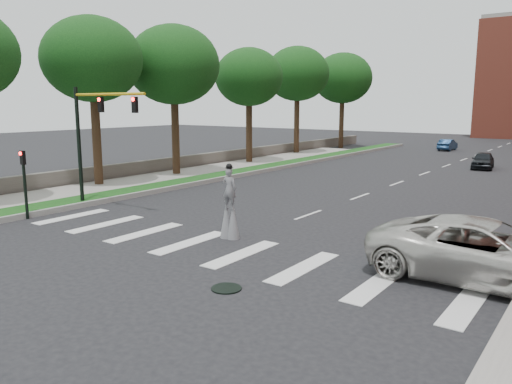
% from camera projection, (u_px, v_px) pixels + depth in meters
% --- Properties ---
extents(ground_plane, '(160.00, 160.00, 0.00)m').
position_uv_depth(ground_plane, '(197.00, 255.00, 17.94)').
color(ground_plane, black).
rests_on(ground_plane, ground).
extents(grass_median, '(2.00, 60.00, 0.25)m').
position_uv_depth(grass_median, '(259.00, 169.00, 40.51)').
color(grass_median, '#124012').
rests_on(grass_median, ground).
extents(median_curb, '(0.20, 60.00, 0.28)m').
position_uv_depth(median_curb, '(270.00, 170.00, 39.90)').
color(median_curb, gray).
rests_on(median_curb, ground).
extents(sidewalk_left, '(4.00, 60.00, 0.18)m').
position_uv_depth(sidewalk_left, '(140.00, 181.00, 34.27)').
color(sidewalk_left, gray).
rests_on(sidewalk_left, ground).
extents(stone_wall, '(0.50, 56.00, 1.10)m').
position_uv_depth(stone_wall, '(223.00, 157.00, 45.20)').
color(stone_wall, '#56514A').
rests_on(stone_wall, ground).
extents(manhole, '(0.90, 0.90, 0.04)m').
position_uv_depth(manhole, '(226.00, 288.00, 14.61)').
color(manhole, black).
rests_on(manhole, ground).
extents(traffic_signal, '(5.30, 0.23, 6.20)m').
position_uv_depth(traffic_signal, '(92.00, 128.00, 25.25)').
color(traffic_signal, black).
rests_on(traffic_signal, ground).
extents(secondary_signal, '(0.25, 0.21, 3.23)m').
position_uv_depth(secondary_signal, '(24.00, 178.00, 23.14)').
color(secondary_signal, black).
rests_on(secondary_signal, ground).
extents(stilt_performer, '(0.84, 0.56, 3.04)m').
position_uv_depth(stilt_performer, '(230.00, 209.00, 19.93)').
color(stilt_performer, black).
rests_on(stilt_performer, ground).
extents(suv_crossing, '(6.92, 3.21, 1.92)m').
position_uv_depth(suv_crossing, '(486.00, 252.00, 14.97)').
color(suv_crossing, beige).
rests_on(suv_crossing, ground).
extents(car_near, '(2.19, 4.27, 1.39)m').
position_uv_depth(car_near, '(483.00, 160.00, 41.51)').
color(car_near, black).
rests_on(car_near, ground).
extents(car_mid, '(1.37, 3.90, 1.28)m').
position_uv_depth(car_mid, '(447.00, 145.00, 57.69)').
color(car_mid, navy).
rests_on(car_mid, ground).
extents(tree_1, '(6.27, 6.27, 10.75)m').
position_uv_depth(tree_1, '(92.00, 60.00, 31.22)').
color(tree_1, black).
rests_on(tree_1, ground).
extents(tree_2, '(6.72, 6.72, 10.97)m').
position_uv_depth(tree_2, '(174.00, 65.00, 36.09)').
color(tree_2, black).
rests_on(tree_2, ground).
extents(tree_3, '(5.98, 5.98, 10.19)m').
position_uv_depth(tree_3, '(249.00, 78.00, 43.74)').
color(tree_3, black).
rests_on(tree_3, ground).
extents(tree_4, '(6.65, 6.65, 11.25)m').
position_uv_depth(tree_4, '(297.00, 74.00, 52.07)').
color(tree_4, black).
rests_on(tree_4, ground).
extents(tree_5, '(7.02, 7.02, 11.32)m').
position_uv_depth(tree_5, '(343.00, 78.00, 59.49)').
color(tree_5, black).
rests_on(tree_5, ground).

